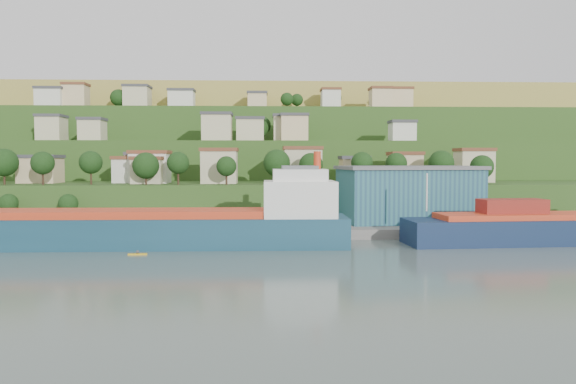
{
  "coord_description": "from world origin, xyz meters",
  "views": [
    {
      "loc": [
        10.33,
        -97.19,
        16.13
      ],
      "look_at": [
        14.8,
        15.0,
        9.74
      ],
      "focal_mm": 35.0,
      "sensor_mm": 36.0,
      "label": 1
    }
  ],
  "objects_px": {
    "warehouse": "(408,193)",
    "kayak_orange": "(229,248)",
    "cargo_ship_near": "(153,229)",
    "cargo_ship_far": "(576,229)"
  },
  "relations": [
    {
      "from": "warehouse",
      "to": "kayak_orange",
      "type": "height_order",
      "value": "warehouse"
    },
    {
      "from": "warehouse",
      "to": "kayak_orange",
      "type": "relative_size",
      "value": 10.82
    },
    {
      "from": "cargo_ship_near",
      "to": "warehouse",
      "type": "height_order",
      "value": "cargo_ship_near"
    },
    {
      "from": "cargo_ship_near",
      "to": "kayak_orange",
      "type": "bearing_deg",
      "value": -15.48
    },
    {
      "from": "warehouse",
      "to": "kayak_orange",
      "type": "bearing_deg",
      "value": -151.24
    },
    {
      "from": "cargo_ship_near",
      "to": "warehouse",
      "type": "distance_m",
      "value": 58.88
    },
    {
      "from": "cargo_ship_near",
      "to": "kayak_orange",
      "type": "xyz_separation_m",
      "value": [
        14.31,
        -4.02,
        -2.97
      ]
    },
    {
      "from": "cargo_ship_far",
      "to": "kayak_orange",
      "type": "distance_m",
      "value": 67.71
    },
    {
      "from": "cargo_ship_near",
      "to": "warehouse",
      "type": "relative_size",
      "value": 2.38
    },
    {
      "from": "cargo_ship_far",
      "to": "kayak_orange",
      "type": "relative_size",
      "value": 20.97
    }
  ]
}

